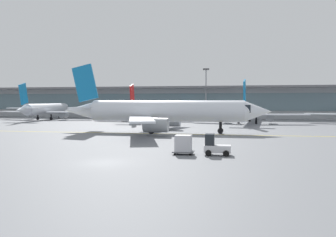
{
  "coord_description": "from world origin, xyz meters",
  "views": [
    {
      "loc": [
        12.22,
        -29.57,
        5.42
      ],
      "look_at": [
        1.67,
        17.68,
        3.0
      ],
      "focal_mm": 39.18,
      "sensor_mm": 36.0,
      "label": 1
    }
  ],
  "objects_px": {
    "gate_airplane_2": "(143,111)",
    "gate_airplane_3": "(248,111)",
    "gate_airplane_1": "(47,109)",
    "cargo_dolly_lead": "(183,144)",
    "baggage_tug": "(215,146)",
    "apron_light_mast_1": "(206,91)",
    "taxiing_regional_jet": "(164,112)"
  },
  "relations": [
    {
      "from": "gate_airplane_2",
      "to": "gate_airplane_3",
      "type": "distance_m",
      "value": 26.7
    },
    {
      "from": "gate_airplane_1",
      "to": "gate_airplane_2",
      "type": "xyz_separation_m",
      "value": [
        28.35,
        -1.37,
        -0.17
      ]
    },
    {
      "from": "gate_airplane_2",
      "to": "cargo_dolly_lead",
      "type": "bearing_deg",
      "value": -163.12
    },
    {
      "from": "baggage_tug",
      "to": "apron_light_mast_1",
      "type": "relative_size",
      "value": 0.18
    },
    {
      "from": "taxiing_regional_jet",
      "to": "cargo_dolly_lead",
      "type": "xyz_separation_m",
      "value": [
        7.49,
        -23.5,
        -2.46
      ]
    },
    {
      "from": "baggage_tug",
      "to": "apron_light_mast_1",
      "type": "distance_m",
      "value": 71.72
    },
    {
      "from": "apron_light_mast_1",
      "to": "gate_airplane_1",
      "type": "bearing_deg",
      "value": -161.15
    },
    {
      "from": "gate_airplane_1",
      "to": "baggage_tug",
      "type": "height_order",
      "value": "gate_airplane_1"
    },
    {
      "from": "gate_airplane_1",
      "to": "taxiing_regional_jet",
      "type": "distance_m",
      "value": 52.8
    },
    {
      "from": "taxiing_regional_jet",
      "to": "apron_light_mast_1",
      "type": "height_order",
      "value": "apron_light_mast_1"
    },
    {
      "from": "baggage_tug",
      "to": "taxiing_regional_jet",
      "type": "bearing_deg",
      "value": 111.54
    },
    {
      "from": "gate_airplane_3",
      "to": "cargo_dolly_lead",
      "type": "distance_m",
      "value": 52.08
    },
    {
      "from": "taxiing_regional_jet",
      "to": "baggage_tug",
      "type": "distance_m",
      "value": 25.78
    },
    {
      "from": "gate_airplane_3",
      "to": "baggage_tug",
      "type": "xyz_separation_m",
      "value": [
        -2.86,
        -51.53,
        -2.03
      ]
    },
    {
      "from": "taxiing_regional_jet",
      "to": "baggage_tug",
      "type": "relative_size",
      "value": 13.23
    },
    {
      "from": "gate_airplane_3",
      "to": "cargo_dolly_lead",
      "type": "relative_size",
      "value": 13.49
    },
    {
      "from": "gate_airplane_2",
      "to": "taxiing_regional_jet",
      "type": "height_order",
      "value": "taxiing_regional_jet"
    },
    {
      "from": "gate_airplane_2",
      "to": "gate_airplane_3",
      "type": "xyz_separation_m",
      "value": [
        26.5,
        -3.27,
        0.17
      ]
    },
    {
      "from": "gate_airplane_2",
      "to": "apron_light_mast_1",
      "type": "distance_m",
      "value": 22.15
    },
    {
      "from": "taxiing_regional_jet",
      "to": "cargo_dolly_lead",
      "type": "height_order",
      "value": "taxiing_regional_jet"
    },
    {
      "from": "cargo_dolly_lead",
      "to": "apron_light_mast_1",
      "type": "xyz_separation_m",
      "value": [
        -6.06,
        70.93,
        6.98
      ]
    },
    {
      "from": "gate_airplane_1",
      "to": "baggage_tug",
      "type": "relative_size",
      "value": 11.02
    },
    {
      "from": "taxiing_regional_jet",
      "to": "baggage_tug",
      "type": "xyz_separation_m",
      "value": [
        10.65,
        -23.33,
        -2.62
      ]
    },
    {
      "from": "gate_airplane_2",
      "to": "cargo_dolly_lead",
      "type": "xyz_separation_m",
      "value": [
        20.48,
        -54.96,
        -1.69
      ]
    },
    {
      "from": "taxiing_regional_jet",
      "to": "gate_airplane_3",
      "type": "bearing_deg",
      "value": 62.23
    },
    {
      "from": "gate_airplane_3",
      "to": "cargo_dolly_lead",
      "type": "height_order",
      "value": "gate_airplane_3"
    },
    {
      "from": "gate_airplane_3",
      "to": "taxiing_regional_jet",
      "type": "relative_size",
      "value": 0.83
    },
    {
      "from": "taxiing_regional_jet",
      "to": "cargo_dolly_lead",
      "type": "distance_m",
      "value": 24.78
    },
    {
      "from": "taxiing_regional_jet",
      "to": "cargo_dolly_lead",
      "type": "bearing_deg",
      "value": -74.49
    },
    {
      "from": "taxiing_regional_jet",
      "to": "baggage_tug",
      "type": "height_order",
      "value": "taxiing_regional_jet"
    },
    {
      "from": "gate_airplane_2",
      "to": "apron_light_mast_1",
      "type": "height_order",
      "value": "apron_light_mast_1"
    },
    {
      "from": "gate_airplane_2",
      "to": "cargo_dolly_lead",
      "type": "relative_size",
      "value": 12.69
    }
  ]
}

